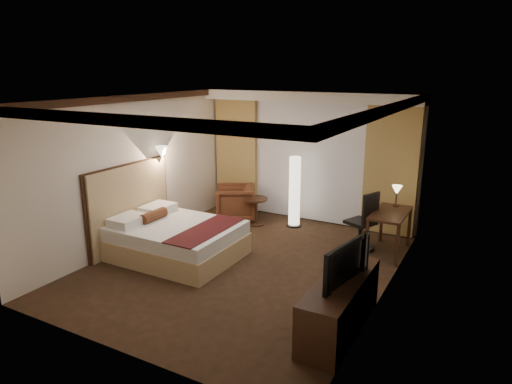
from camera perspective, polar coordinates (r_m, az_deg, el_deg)
The scene contains 21 objects.
floor at distance 7.62m, azimuth -1.46°, elevation -9.07°, with size 4.50×5.50×0.01m, color black.
ceiling at distance 6.96m, azimuth -1.62°, elevation 11.63°, with size 4.50×5.50×0.01m, color white.
back_wall at distance 9.59m, azimuth 6.78°, elevation 4.38°, with size 4.50×0.02×2.70m, color beige.
left_wall at distance 8.51m, azimuth -14.76°, elevation 2.59°, with size 0.02×5.50×2.70m, color beige.
right_wall at distance 6.38m, azimuth 16.20°, elevation -1.63°, with size 0.02×5.50×2.70m, color beige.
crown_molding at distance 6.97m, azimuth -1.61°, elevation 11.14°, with size 4.50×5.50×0.12m, color black, non-canonical shape.
soffit at distance 9.21m, azimuth 6.43°, elevation 11.79°, with size 4.50×0.50×0.20m, color white.
curtain_sheer at distance 9.54m, azimuth 6.58°, elevation 3.71°, with size 2.48×0.04×2.45m, color silver.
curtain_left_drape at distance 10.24m, azimuth -2.40°, elevation 4.58°, with size 1.00×0.14×2.45m, color tan.
curtain_right_drape at distance 9.00m, azimuth 16.50°, elevation 2.48°, with size 1.00×0.14×2.45m, color tan.
wall_sconce at distance 8.74m, azimuth -11.72°, elevation 4.91°, with size 0.24×0.24×0.24m, color white, non-canonical shape.
bed at distance 7.94m, azimuth -9.83°, elevation -5.98°, with size 2.03×1.58×0.59m, color white, non-canonical shape.
headboard at distance 8.44m, azimuth -15.43°, elevation -1.76°, with size 0.12×1.88×1.50m, color tan, non-canonical shape.
armchair at distance 9.70m, azimuth -2.64°, elevation -1.15°, with size 0.79×0.74×0.82m, color #4F3017.
side_table at distance 9.41m, azimuth -0.10°, elevation -2.43°, with size 0.52×0.52×0.57m, color black, non-canonical shape.
floor_lamp at distance 9.22m, azimuth 4.85°, elevation 0.03°, with size 0.31×0.31×1.46m, color white, non-canonical shape.
desk at distance 8.28m, azimuth 16.27°, elevation -4.90°, with size 0.55×1.09×0.75m, color black, non-canonical shape.
desk_lamp at distance 8.49m, azimuth 17.14°, elevation -0.61°, with size 0.18×0.18×0.34m, color #FFD899, non-canonical shape.
office_chair at distance 8.29m, azimuth 12.95°, elevation -3.44°, with size 0.52×0.52×1.08m, color black, non-canonical shape.
dresser at distance 5.83m, azimuth 10.45°, elevation -13.75°, with size 0.50×1.72×0.67m, color black, non-canonical shape.
television at distance 5.57m, azimuth 10.46°, elevation -8.06°, with size 1.00×0.58×0.13m, color black.
Camera 1 is at (3.51, -6.00, 3.13)m, focal length 32.00 mm.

